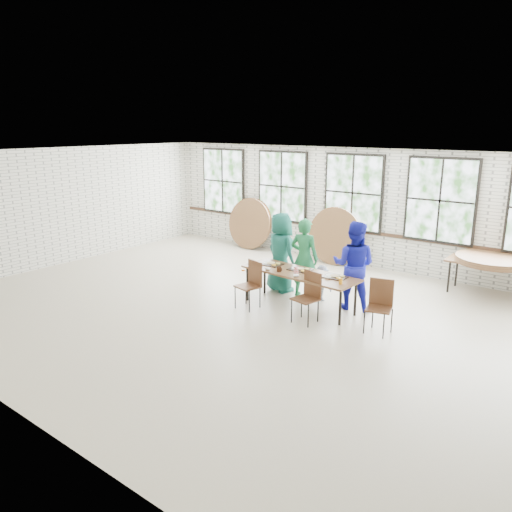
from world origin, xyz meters
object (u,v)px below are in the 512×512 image
at_px(chair_near_left, 251,280).
at_px(dining_table, 299,275).
at_px(chair_near_right, 309,293).
at_px(storage_table, 492,265).

bearing_deg(chair_near_left, dining_table, 49.46).
xyz_separation_m(chair_near_right, storage_table, (2.31, 3.56, 0.13)).
relative_size(chair_near_right, storage_table, 0.53).
bearing_deg(storage_table, chair_near_right, -123.63).
height_order(dining_table, chair_near_right, chair_near_right).
xyz_separation_m(chair_near_left, chair_near_right, (1.30, 0.07, 0.00)).
height_order(chair_near_left, chair_near_right, same).
relative_size(chair_near_left, chair_near_right, 1.00).
bearing_deg(storage_table, chair_near_left, -135.51).
bearing_deg(dining_table, chair_near_left, -140.87).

